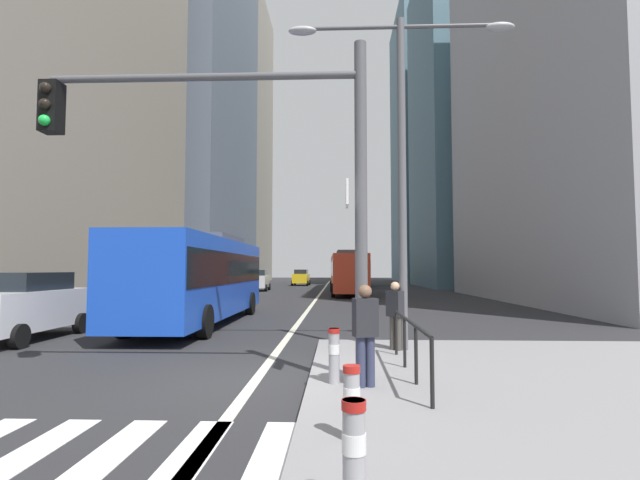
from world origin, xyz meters
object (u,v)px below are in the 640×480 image
car_oncoming_far (258,280)px  street_lamp_post (402,134)px  car_receding_far (351,279)px  city_bus_red_distant (355,270)px  city_bus_blue_oncoming (201,274)px  bollard_left (352,398)px  traffic_signal_gantry (251,155)px  sedan_white_oncoming (24,305)px  pedestrian_walking (365,330)px  bollard_front (354,450)px  car_oncoming_mid (301,277)px  car_receding_near (357,279)px  bollard_right (334,353)px  pedestrian_waiting (395,312)px  city_bus_red_receding (348,271)px

car_oncoming_far → street_lamp_post: size_ratio=0.53×
car_receding_far → city_bus_red_distant: bearing=86.0°
city_bus_blue_oncoming → bollard_left: city_bus_blue_oncoming is taller
traffic_signal_gantry → bollard_left: size_ratio=7.33×
sedan_white_oncoming → pedestrian_walking: size_ratio=2.63×
bollard_left → traffic_signal_gantry: bearing=120.2°
street_lamp_post → bollard_front: (-1.40, -7.47, -4.65)m
car_oncoming_mid → pedestrian_walking: (5.04, -49.82, 0.07)m
car_receding_near → car_oncoming_far: bearing=-149.9°
city_bus_red_distant → street_lamp_post: 47.90m
car_oncoming_mid → bollard_right: car_oncoming_mid is taller
car_receding_near → car_oncoming_far: size_ratio=1.03×
car_receding_near → traffic_signal_gantry: bearing=-94.9°
sedan_white_oncoming → car_oncoming_mid: 44.44m
car_oncoming_mid → street_lamp_post: 46.91m
bollard_left → sedan_white_oncoming: bearing=139.2°
pedestrian_waiting → pedestrian_walking: pedestrian_walking is taller
city_bus_red_receding → street_lamp_post: street_lamp_post is taller
city_bus_red_distant → car_oncoming_mid: (-6.62, -1.46, -0.85)m
city_bus_red_distant → pedestrian_waiting: size_ratio=7.24×
car_oncoming_mid → bollard_left: bearing=-84.8°
bollard_front → pedestrian_waiting: pedestrian_waiting is taller
traffic_signal_gantry → bollard_right: (1.50, -0.39, -3.45)m
car_oncoming_mid → traffic_signal_gantry: size_ratio=0.70×
traffic_signal_gantry → street_lamp_post: (3.10, 2.92, 1.18)m
traffic_signal_gantry → car_receding_near: bearing=85.1°
street_lamp_post → pedestrian_waiting: size_ratio=5.03×
city_bus_blue_oncoming → bollard_front: city_bus_blue_oncoming is taller
city_bus_blue_oncoming → car_oncoming_far: (-2.37, 26.16, -0.85)m
car_oncoming_mid → traffic_signal_gantry: bearing=-86.5°
sedan_white_oncoming → car_receding_far: same height
car_oncoming_far → city_bus_blue_oncoming: bearing=-84.8°
traffic_signal_gantry → bollard_left: 4.90m
car_receding_near → bollard_right: 41.17m
sedan_white_oncoming → city_bus_red_receding: city_bus_red_receding is taller
bollard_left → car_receding_near: bearing=87.7°
bollard_right → car_receding_far: bearing=88.1°
bollard_front → bollard_right: bearing=92.7°
city_bus_red_receding → bollard_front: city_bus_red_receding is taller
car_oncoming_far → pedestrian_waiting: 33.56m
city_bus_red_distant → bollard_front: size_ratio=13.24×
street_lamp_post → city_bus_red_receding: bearing=91.8°
bollard_right → city_bus_red_receding: bearing=88.5°
city_bus_red_receding → city_bus_red_distant: bearing=86.5°
car_oncoming_mid → city_bus_blue_oncoming: bearing=-90.8°
car_oncoming_far → pedestrian_waiting: size_ratio=2.65×
city_bus_blue_oncoming → bollard_left: bearing=-66.4°
bollard_front → bollard_left: bollard_front is taller
car_oncoming_mid → car_receding_far: bearing=-55.6°
sedan_white_oncoming → car_oncoming_mid: bearing=84.2°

